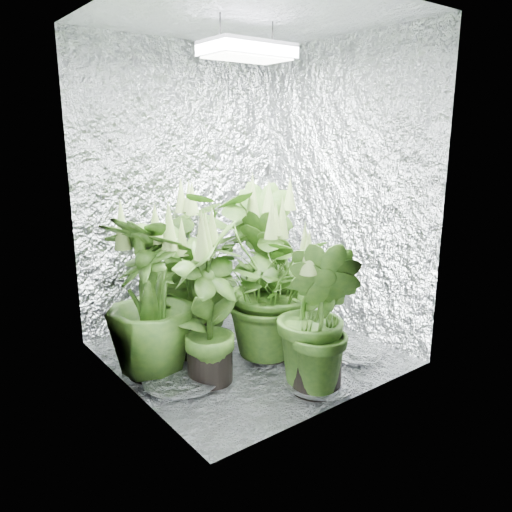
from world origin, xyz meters
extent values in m
plane|color=silver|center=(0.00, 0.00, 0.00)|extent=(1.60, 1.60, 0.00)
cube|color=silver|center=(0.00, 0.80, 1.00)|extent=(1.60, 0.02, 2.00)
cube|color=silver|center=(0.00, -0.80, 1.00)|extent=(1.60, 0.02, 2.00)
cube|color=silver|center=(-0.80, 0.00, 1.00)|extent=(0.02, 1.60, 2.00)
cube|color=silver|center=(0.80, 0.00, 1.00)|extent=(0.02, 1.60, 2.00)
cube|color=silver|center=(0.00, 0.00, 2.00)|extent=(1.60, 1.60, 0.01)
cube|color=gray|center=(0.00, 0.00, 1.83)|extent=(0.50, 0.30, 0.08)
cube|color=white|center=(0.00, 0.00, 1.79)|extent=(0.46, 0.26, 0.01)
cylinder|color=black|center=(-0.18, 0.00, 1.94)|extent=(0.01, 0.01, 0.13)
cylinder|color=black|center=(0.18, 0.00, 1.94)|extent=(0.01, 0.01, 0.13)
cylinder|color=black|center=(-0.08, 0.56, 0.13)|extent=(0.28, 0.28, 0.25)
cylinder|color=#402911|center=(-0.08, 0.56, 0.24)|extent=(0.26, 0.26, 0.03)
imported|color=#1F4014|center=(-0.08, 0.56, 0.53)|extent=(1.14, 1.14, 0.99)
cone|color=olive|center=(-0.08, 0.56, 0.96)|extent=(0.09, 0.09, 0.25)
cylinder|color=black|center=(-0.31, 0.20, 0.12)|extent=(0.26, 0.26, 0.23)
cylinder|color=#402911|center=(-0.31, 0.20, 0.22)|extent=(0.24, 0.24, 0.03)
imported|color=#1F4014|center=(-0.31, 0.20, 0.43)|extent=(0.56, 0.56, 0.81)
cone|color=olive|center=(-0.31, 0.20, 0.79)|extent=(0.08, 0.08, 0.23)
cylinder|color=black|center=(0.32, 0.18, 0.13)|extent=(0.29, 0.29, 0.25)
cylinder|color=#402911|center=(0.32, 0.18, 0.24)|extent=(0.26, 0.26, 0.03)
imported|color=#1F4014|center=(0.32, 0.18, 0.54)|extent=(0.76, 0.76, 1.02)
cone|color=olive|center=(0.32, 0.18, 0.99)|extent=(0.09, 0.09, 0.25)
cylinder|color=black|center=(-0.61, 0.11, 0.13)|extent=(0.30, 0.30, 0.27)
cylinder|color=#402911|center=(-0.61, 0.11, 0.25)|extent=(0.28, 0.28, 0.03)
imported|color=#1F4014|center=(-0.61, 0.11, 0.49)|extent=(0.72, 0.72, 0.92)
cone|color=olive|center=(-0.61, 0.11, 0.89)|extent=(0.10, 0.10, 0.27)
cylinder|color=black|center=(0.07, -0.13, 0.11)|extent=(0.25, 0.25, 0.22)
cylinder|color=#402911|center=(0.07, -0.13, 0.21)|extent=(0.23, 0.23, 0.03)
imported|color=#1F4014|center=(0.07, -0.13, 0.48)|extent=(1.01, 1.01, 0.91)
cone|color=olive|center=(0.07, -0.13, 0.89)|extent=(0.08, 0.08, 0.22)
cylinder|color=black|center=(-0.40, -0.17, 0.11)|extent=(0.26, 0.26, 0.23)
cylinder|color=#402911|center=(-0.40, -0.17, 0.21)|extent=(0.24, 0.24, 0.03)
imported|color=#1F4014|center=(-0.40, -0.17, 0.48)|extent=(0.67, 0.67, 0.91)
cone|color=olive|center=(-0.40, -0.17, 0.88)|extent=(0.08, 0.08, 0.23)
cylinder|color=black|center=(0.01, -0.61, 0.12)|extent=(0.28, 0.28, 0.25)
cylinder|color=#402911|center=(0.01, -0.61, 0.23)|extent=(0.26, 0.26, 0.03)
imported|color=#1F4014|center=(0.01, -0.61, 0.45)|extent=(0.56, 0.56, 0.84)
cone|color=olive|center=(0.01, -0.61, 0.81)|extent=(0.09, 0.09, 0.25)
cylinder|color=black|center=(0.62, 0.25, 0.04)|extent=(0.15, 0.15, 0.08)
cylinder|color=black|center=(0.62, 0.25, 0.21)|extent=(0.11, 0.11, 0.11)
cylinder|color=#4C4C51|center=(0.56, 0.25, 0.21)|extent=(0.04, 0.32, 0.32)
torus|color=#4C4C51|center=(0.56, 0.25, 0.21)|extent=(0.04, 0.33, 0.33)
cube|color=white|center=(0.07, -0.64, 0.30)|extent=(0.05, 0.02, 0.08)
camera|label=1|loc=(-1.78, -2.39, 1.39)|focal=35.00mm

